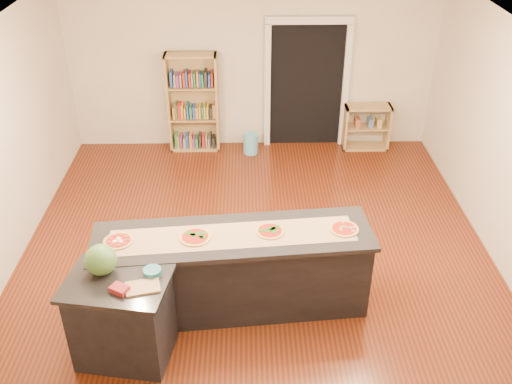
{
  "coord_description": "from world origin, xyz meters",
  "views": [
    {
      "loc": [
        -0.11,
        -5.51,
        4.51
      ],
      "look_at": [
        0.0,
        0.2,
        1.0
      ],
      "focal_mm": 40.0,
      "sensor_mm": 36.0,
      "label": 1
    }
  ],
  "objects_px": {
    "side_counter": "(122,318)",
    "waste_bin": "(251,143)",
    "kitchen_island": "(234,271)",
    "bookshelf": "(193,103)",
    "low_shelf": "(366,127)",
    "watermelon": "(101,260)"
  },
  "relations": [
    {
      "from": "waste_bin",
      "to": "watermelon",
      "type": "bearing_deg",
      "value": -108.76
    },
    {
      "from": "kitchen_island",
      "to": "waste_bin",
      "type": "relative_size",
      "value": 8.34
    },
    {
      "from": "low_shelf",
      "to": "kitchen_island",
      "type": "bearing_deg",
      "value": -119.29
    },
    {
      "from": "side_counter",
      "to": "low_shelf",
      "type": "xyz_separation_m",
      "value": [
        3.29,
        4.62,
        -0.1
      ]
    },
    {
      "from": "side_counter",
      "to": "low_shelf",
      "type": "height_order",
      "value": "side_counter"
    },
    {
      "from": "kitchen_island",
      "to": "watermelon",
      "type": "height_order",
      "value": "watermelon"
    },
    {
      "from": "low_shelf",
      "to": "watermelon",
      "type": "distance_m",
      "value": 5.71
    },
    {
      "from": "waste_bin",
      "to": "watermelon",
      "type": "relative_size",
      "value": 1.17
    },
    {
      "from": "low_shelf",
      "to": "waste_bin",
      "type": "distance_m",
      "value": 1.99
    },
    {
      "from": "kitchen_island",
      "to": "bookshelf",
      "type": "height_order",
      "value": "bookshelf"
    },
    {
      "from": "low_shelf",
      "to": "watermelon",
      "type": "xyz_separation_m",
      "value": [
        -3.44,
        -4.49,
        0.74
      ]
    },
    {
      "from": "low_shelf",
      "to": "waste_bin",
      "type": "height_order",
      "value": "low_shelf"
    },
    {
      "from": "side_counter",
      "to": "waste_bin",
      "type": "height_order",
      "value": "side_counter"
    },
    {
      "from": "side_counter",
      "to": "bookshelf",
      "type": "height_order",
      "value": "bookshelf"
    },
    {
      "from": "bookshelf",
      "to": "watermelon",
      "type": "height_order",
      "value": "bookshelf"
    },
    {
      "from": "kitchen_island",
      "to": "bookshelf",
      "type": "relative_size",
      "value": 1.78
    },
    {
      "from": "kitchen_island",
      "to": "low_shelf",
      "type": "relative_size",
      "value": 3.85
    },
    {
      "from": "kitchen_island",
      "to": "low_shelf",
      "type": "bearing_deg",
      "value": 55.5
    },
    {
      "from": "kitchen_island",
      "to": "waste_bin",
      "type": "bearing_deg",
      "value": 81.35
    },
    {
      "from": "kitchen_island",
      "to": "low_shelf",
      "type": "xyz_separation_m",
      "value": [
        2.2,
        3.91,
        -0.11
      ]
    },
    {
      "from": "waste_bin",
      "to": "kitchen_island",
      "type": "bearing_deg",
      "value": -93.45
    },
    {
      "from": "kitchen_island",
      "to": "side_counter",
      "type": "xyz_separation_m",
      "value": [
        -1.09,
        -0.71,
        -0.0
      ]
    }
  ]
}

